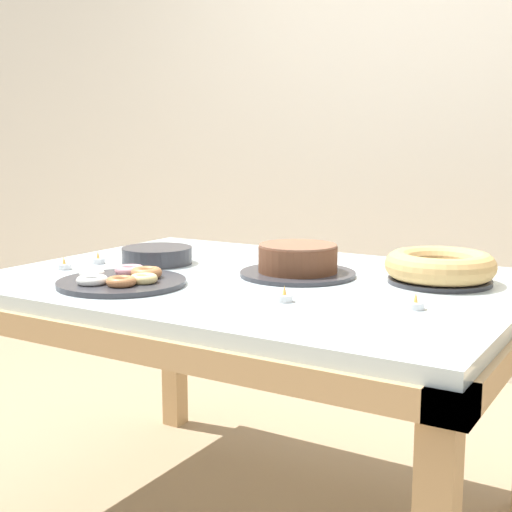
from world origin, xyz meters
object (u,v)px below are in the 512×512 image
Objects in this scene: pastry_platter at (122,280)px; tealight_left_edge at (64,266)px; cake_chocolate_round at (298,262)px; tealight_right_edge at (416,305)px; tealight_centre at (98,260)px; tealight_near_front at (284,297)px; plate_stack at (157,255)px; cake_golden_bundt at (440,267)px.

tealight_left_edge is at bearing 164.01° from pastry_platter.
cake_chocolate_round is at bearing 46.69° from pastry_platter.
tealight_centre is at bearing 175.99° from tealight_right_edge.
cake_chocolate_round reaches higher than tealight_centre.
tealight_near_front is at bearing 6.64° from pastry_platter.
pastry_platter reaches higher than tealight_left_edge.
tealight_near_front is at bearing -23.30° from plate_stack.
cake_chocolate_round reaches higher than cake_golden_bundt.
tealight_right_edge is at bearing -4.01° from tealight_centre.
tealight_centre is at bearing -167.16° from cake_chocolate_round.
cake_chocolate_round reaches higher than tealight_near_front.
cake_chocolate_round is at bearing 22.73° from tealight_left_edge.
plate_stack is at bearing 51.82° from tealight_left_edge.
tealight_left_edge is (-1.02, -0.05, 0.00)m from tealight_right_edge.
tealight_near_front is at bearing -163.44° from tealight_right_edge.
cake_golden_bundt is 7.12× the size of tealight_centre.
cake_golden_bundt is 0.86× the size of pastry_platter.
cake_chocolate_round is at bearing -164.27° from cake_golden_bundt.
plate_stack reaches higher than tealight_centre.
tealight_right_edge is 0.30m from tealight_near_front.
cake_chocolate_round is 0.32m from tealight_near_front.
pastry_platter reaches higher than tealight_near_front.
plate_stack is at bearing -169.68° from cake_golden_bundt.
cake_golden_bundt is 0.32m from tealight_right_edge.
tealight_left_edge is at bearing -177.14° from tealight_right_edge.
tealight_left_edge is (-0.30, 0.08, -0.00)m from pastry_platter.
tealight_right_edge is 1.00× the size of tealight_left_edge.
cake_chocolate_round is at bearing 112.27° from tealight_near_front.
cake_chocolate_round is 7.92× the size of tealight_centre.
cake_golden_bundt is at bearing 20.22° from tealight_left_edge.
cake_golden_bundt reaches higher than pastry_platter.
tealight_right_edge is (0.04, -0.31, -0.03)m from cake_golden_bundt.
tealight_near_front is at bearing -12.06° from tealight_centre.
plate_stack reaches higher than tealight_left_edge.
tealight_centre is at bearing -149.00° from plate_stack.
tealight_near_front is at bearing -67.73° from cake_chocolate_round.
tealight_centre is at bearing 82.76° from tealight_left_edge.
pastry_platter is at bearing -36.42° from tealight_centre.
tealight_left_edge is (-0.17, -0.21, -0.01)m from plate_stack.
tealight_left_edge is at bearing -128.18° from plate_stack.
tealight_left_edge is 1.00× the size of tealight_centre.
pastry_platter is at bearing -133.31° from cake_chocolate_round.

